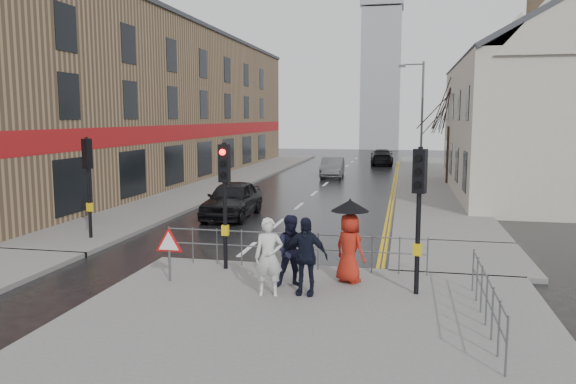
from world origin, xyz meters
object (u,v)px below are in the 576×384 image
at_px(pedestrian_b, 293,251).
at_px(car_mid, 332,167).
at_px(pedestrian_with_umbrella, 350,238).
at_px(car_parked, 232,199).
at_px(pedestrian_a, 269,257).
at_px(pedestrian_d, 305,256).

height_order(pedestrian_b, car_mid, pedestrian_b).
relative_size(pedestrian_with_umbrella, car_parked, 0.46).
xyz_separation_m(pedestrian_b, car_mid, (-2.39, 26.24, -0.31)).
xyz_separation_m(pedestrian_b, pedestrian_with_umbrella, (1.30, 0.66, 0.25)).
bearing_deg(pedestrian_b, pedestrian_with_umbrella, 10.02).
height_order(pedestrian_a, car_parked, pedestrian_a).
xyz_separation_m(pedestrian_with_umbrella, car_parked, (-5.78, 8.85, -0.49)).
bearing_deg(car_parked, pedestrian_b, -65.28).
height_order(pedestrian_a, pedestrian_b, pedestrian_a).
distance_m(pedestrian_with_umbrella, car_parked, 10.58).
xyz_separation_m(pedestrian_b, car_parked, (-4.49, 9.50, -0.25)).
height_order(pedestrian_d, car_parked, pedestrian_d).
bearing_deg(pedestrian_a, pedestrian_d, 6.91).
height_order(pedestrian_with_umbrella, pedestrian_d, pedestrian_with_umbrella).
relative_size(pedestrian_d, car_mid, 0.43).
relative_size(pedestrian_d, car_parked, 0.40).
bearing_deg(pedestrian_with_umbrella, pedestrian_b, -153.08).
distance_m(pedestrian_b, pedestrian_with_umbrella, 1.47).
bearing_deg(car_mid, pedestrian_d, -87.10).
xyz_separation_m(pedestrian_a, car_parked, (-4.08, 10.26, -0.27)).
relative_size(pedestrian_a, car_parked, 0.40).
bearing_deg(car_parked, pedestrian_with_umbrella, -57.38).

